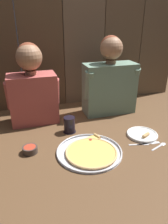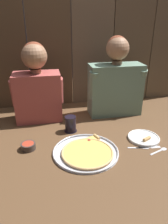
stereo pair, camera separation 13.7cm
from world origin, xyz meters
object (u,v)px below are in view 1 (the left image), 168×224
object	(u,v)px
drinking_glass	(69,125)
dipping_bowl	(30,149)
pizza_tray	(90,152)
diner_right	(110,80)
diner_left	(32,87)
dinner_plate	(142,134)

from	to	relation	value
drinking_glass	dipping_bowl	distance (m)	0.34
drinking_glass	pizza_tray	bearing A→B (deg)	-78.43
drinking_glass	diner_right	bearing A→B (deg)	31.23
diner_left	dinner_plate	bearing A→B (deg)	-32.96
pizza_tray	dipping_bowl	size ratio (longest dim) A/B	4.40
pizza_tray	dinner_plate	xyz separation A→B (m)	(0.41, 0.09, -0.00)
pizza_tray	diner_left	size ratio (longest dim) A/B	0.67
pizza_tray	dinner_plate	distance (m)	0.42
dinner_plate	diner_left	xyz separation A→B (m)	(-0.68, 0.44, 0.27)
dinner_plate	drinking_glass	bearing A→B (deg)	156.95
diner_left	dipping_bowl	bearing A→B (deg)	-99.61
diner_right	dinner_plate	bearing A→B (deg)	-81.53
dinner_plate	dipping_bowl	size ratio (longest dim) A/B	2.33
drinking_glass	diner_right	distance (m)	0.52
dipping_bowl	drinking_glass	bearing A→B (deg)	31.54
pizza_tray	diner_right	bearing A→B (deg)	57.16
drinking_glass	diner_left	size ratio (longest dim) A/B	0.19
dinner_plate	dipping_bowl	world-z (taller)	dipping_bowl
dinner_plate	dipping_bowl	bearing A→B (deg)	178.24
dipping_bowl	dinner_plate	bearing A→B (deg)	-1.76
drinking_glass	diner_left	bearing A→B (deg)	131.45
diner_right	dipping_bowl	bearing A→B (deg)	-148.64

